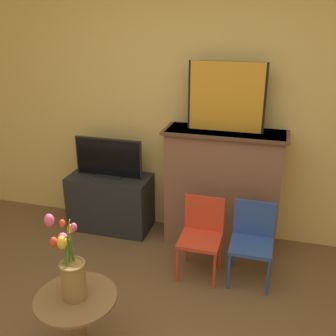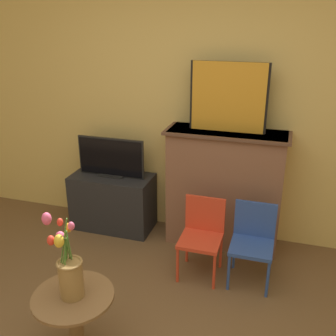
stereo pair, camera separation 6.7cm
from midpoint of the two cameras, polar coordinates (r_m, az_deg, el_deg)
name	(u,v)px [view 1 (the left image)]	position (r m, az deg, el deg)	size (l,w,h in m)	color
wall_back	(201,98)	(3.70, 4.26, 10.07)	(8.00, 0.06, 2.70)	#E0BC66
fireplace_mantel	(223,187)	(3.70, 7.41, -2.76)	(1.09, 0.40, 1.12)	brown
painting	(226,97)	(3.45, 7.90, 10.16)	(0.67, 0.03, 0.60)	black
tv_stand	(111,202)	(4.07, -8.78, -4.91)	(0.81, 0.41, 0.57)	#232326
tv_monitor	(108,158)	(3.89, -9.13, 1.37)	(0.68, 0.12, 0.39)	black
chair_red	(202,232)	(3.33, 4.33, -9.21)	(0.34, 0.34, 0.66)	red
chair_blue	(252,237)	(3.32, 11.56, -9.82)	(0.34, 0.34, 0.66)	#2D4C99
side_table	(78,319)	(2.67, -13.69, -20.48)	(0.50, 0.50, 0.49)	brown
vase_tulips	(71,271)	(2.46, -14.62, -14.30)	(0.20, 0.20, 0.56)	olive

